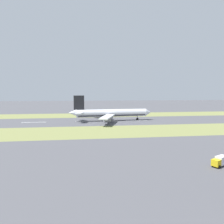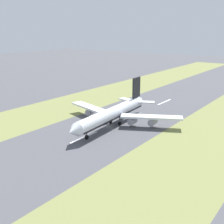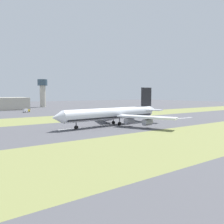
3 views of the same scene
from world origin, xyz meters
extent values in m
plane|color=#4C4C51|center=(0.00, 0.00, 0.00)|extent=(800.00, 800.00, 0.00)
cube|color=olive|center=(-45.00, 0.00, 0.00)|extent=(40.00, 600.00, 0.01)
cube|color=olive|center=(45.00, 0.00, 0.00)|extent=(40.00, 600.00, 0.01)
cube|color=silver|center=(0.00, -61.26, 0.01)|extent=(1.20, 18.00, 0.01)
cube|color=silver|center=(0.00, -21.26, 0.01)|extent=(1.20, 18.00, 0.01)
cube|color=silver|center=(0.00, 18.74, 0.01)|extent=(1.20, 18.00, 0.01)
cylinder|color=silver|center=(-0.83, -1.26, 6.20)|extent=(10.05, 56.29, 6.00)
cone|color=silver|center=(-3.05, 29.16, 6.20)|extent=(6.23, 5.41, 5.88)
cone|color=silver|center=(1.42, -32.18, 7.00)|extent=(5.52, 6.35, 5.10)
cube|color=black|center=(-0.83, -1.26, 4.55)|extent=(9.59, 54.03, 0.70)
cube|color=silver|center=(-17.76, -9.74, 5.30)|extent=(28.67, 18.17, 0.90)
cube|color=silver|center=(17.14, -7.19, 5.30)|extent=(29.44, 14.59, 0.90)
cylinder|color=#93939E|center=(-9.52, -5.91, 2.85)|extent=(3.54, 5.02, 3.20)
cylinder|color=#93939E|center=(-18.24, -10.05, 2.85)|extent=(3.54, 5.02, 3.20)
cylinder|color=#93939E|center=(8.43, -4.60, 2.85)|extent=(3.54, 5.02, 3.20)
cylinder|color=#93939E|center=(17.66, -7.44, 2.85)|extent=(3.54, 5.02, 3.20)
cube|color=black|center=(1.06, -27.19, 14.70)|extent=(1.38, 8.04, 11.00)
cube|color=silver|center=(-4.43, -27.59, 7.20)|extent=(10.92, 7.85, 0.60)
cube|color=silver|center=(6.54, -26.80, 7.20)|extent=(10.76, 6.66, 0.60)
cylinder|color=#59595E|center=(-2.38, 19.96, 2.50)|extent=(0.50, 0.50, 3.20)
cylinder|color=black|center=(-2.38, 19.96, 0.90)|extent=(1.03, 1.86, 1.80)
cylinder|color=#59595E|center=(-3.21, -4.44, 2.50)|extent=(0.50, 0.50, 3.20)
cylinder|color=black|center=(-3.21, -4.44, 0.90)|extent=(1.03, 1.86, 1.80)
cylinder|color=#59595E|center=(1.98, -4.07, 2.50)|extent=(0.50, 0.50, 3.20)
cylinder|color=black|center=(1.98, -4.07, 0.90)|extent=(1.03, 1.86, 1.80)
cube|color=gold|center=(110.71, 15.00, 1.50)|extent=(2.86, 2.77, 2.00)
cube|color=silver|center=(109.38, 17.69, 1.80)|extent=(3.74, 4.56, 2.60)
cylinder|color=black|center=(111.69, 15.49, 0.50)|extent=(0.76, 1.05, 1.00)
cylinder|color=black|center=(109.72, 14.52, 0.50)|extent=(0.76, 1.05, 1.00)
cylinder|color=black|center=(107.86, 18.28, 0.50)|extent=(0.76, 1.05, 1.00)
camera|label=1|loc=(170.23, -25.40, 22.99)|focal=35.00mm
camera|label=2|loc=(-83.02, 117.08, 46.57)|focal=50.00mm
camera|label=3|loc=(-95.07, 62.60, 16.40)|focal=35.00mm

